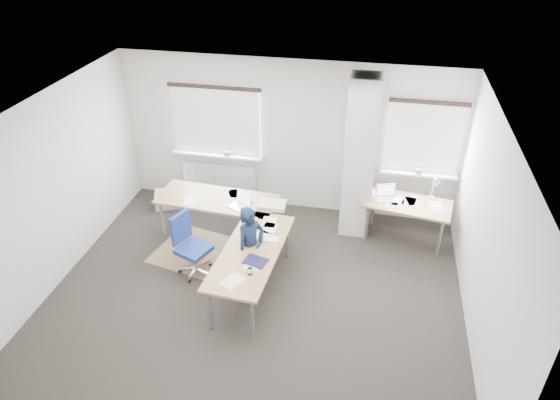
% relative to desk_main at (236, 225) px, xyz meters
% --- Properties ---
extents(ground, '(6.00, 6.00, 0.00)m').
position_rel_desk_main_xyz_m(ground, '(0.47, -0.68, -0.69)').
color(ground, '#282520').
rests_on(ground, ground).
extents(room_shell, '(6.04, 5.04, 2.82)m').
position_rel_desk_main_xyz_m(room_shell, '(0.66, -0.23, 1.05)').
color(room_shell, '#BDB6AC').
rests_on(room_shell, ground).
extents(floor_mat, '(1.60, 1.44, 0.01)m').
position_rel_desk_main_xyz_m(floor_mat, '(-0.68, 0.06, -0.69)').
color(floor_mat, olive).
rests_on(floor_mat, ground).
extents(white_crate, '(0.59, 0.50, 0.30)m').
position_rel_desk_main_xyz_m(white_crate, '(-1.72, 1.33, -0.54)').
color(white_crate, white).
rests_on(white_crate, ground).
extents(desk_main, '(2.41, 2.76, 0.96)m').
position_rel_desk_main_xyz_m(desk_main, '(0.00, 0.00, 0.00)').
color(desk_main, olive).
rests_on(desk_main, ground).
extents(desk_side, '(1.50, 0.92, 1.22)m').
position_rel_desk_main_xyz_m(desk_side, '(2.63, 1.12, -0.01)').
color(desk_side, olive).
rests_on(desk_side, ground).
extents(task_chair, '(0.60, 0.58, 1.02)m').
position_rel_desk_main_xyz_m(task_chair, '(-0.59, -0.42, -0.41)').
color(task_chair, navy).
rests_on(task_chair, ground).
extents(person, '(0.53, 0.58, 1.33)m').
position_rel_desk_main_xyz_m(person, '(0.36, -0.48, -0.03)').
color(person, black).
rests_on(person, ground).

